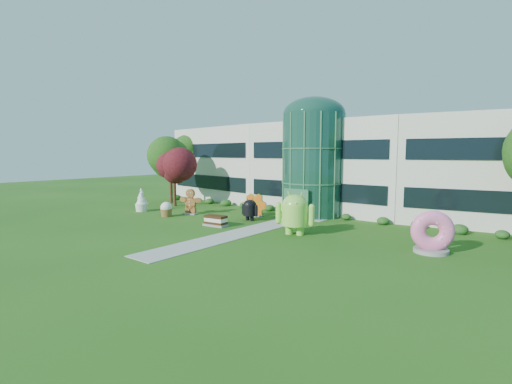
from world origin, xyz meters
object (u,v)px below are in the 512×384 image
Objects in this scene: gingerbread at (191,201)px; android_green at (295,211)px; android_black at (250,208)px; donut at (432,231)px.

android_green is at bearing -22.09° from gingerbread.
android_green reaches higher than android_black.
android_green is 6.83m from android_black.
gingerbread is (-22.48, 0.59, -0.05)m from donut.
gingerbread is at bearing 160.34° from android_green.
android_black is 0.81× the size of gingerbread.
android_green is 1.28× the size of gingerbread.
gingerbread reaches higher than android_black.
android_black is at bearing 149.41° from donut.
gingerbread is (-13.19, 1.49, -0.50)m from android_green.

